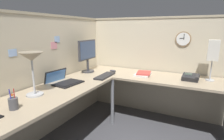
# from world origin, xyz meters

# --- Properties ---
(ground_plane) EXTENTS (6.80, 6.80, 0.00)m
(ground_plane) POSITION_xyz_m (0.00, 0.00, 0.00)
(ground_plane) COLOR #47474C
(cubicle_wall_back) EXTENTS (2.57, 0.12, 1.58)m
(cubicle_wall_back) POSITION_xyz_m (-0.36, 0.87, 0.79)
(cubicle_wall_back) COLOR beige
(cubicle_wall_back) RESTS_ON ground
(cubicle_wall_right) EXTENTS (0.12, 2.37, 1.58)m
(cubicle_wall_right) POSITION_xyz_m (0.87, -0.27, 0.79)
(cubicle_wall_right) COLOR beige
(cubicle_wall_right) RESTS_ON ground
(desk) EXTENTS (2.35, 2.15, 0.73)m
(desk) POSITION_xyz_m (-0.15, -0.05, 0.63)
(desk) COLOR tan
(desk) RESTS_ON ground
(monitor) EXTENTS (0.46, 0.20, 0.50)m
(monitor) POSITION_xyz_m (0.26, 0.64, 1.02)
(monitor) COLOR #38383D
(monitor) RESTS_ON desk
(laptop) EXTENTS (0.37, 0.41, 0.22)m
(laptop) POSITION_xyz_m (-0.38, 0.59, 0.75)
(laptop) COLOR black
(laptop) RESTS_ON desk
(keyboard) EXTENTS (0.44, 0.16, 0.02)m
(keyboard) POSITION_xyz_m (0.12, 0.26, 0.74)
(keyboard) COLOR #232326
(keyboard) RESTS_ON desk
(computer_mouse) EXTENTS (0.06, 0.10, 0.03)m
(computer_mouse) POSITION_xyz_m (0.43, 0.29, 0.75)
(computer_mouse) COLOR #38383D
(computer_mouse) RESTS_ON desk
(desk_lamp_dome) EXTENTS (0.24, 0.24, 0.44)m
(desk_lamp_dome) POSITION_xyz_m (-0.85, 0.54, 1.09)
(desk_lamp_dome) COLOR #B7BABF
(desk_lamp_dome) RESTS_ON desk
(pen_cup) EXTENTS (0.08, 0.08, 0.18)m
(pen_cup) POSITION_xyz_m (-1.17, 0.43, 0.78)
(pen_cup) COLOR #4C4C51
(pen_cup) RESTS_ON desk
(office_phone) EXTENTS (0.20, 0.22, 0.11)m
(office_phone) POSITION_xyz_m (0.46, -0.85, 0.77)
(office_phone) COLOR #232326
(office_phone) RESTS_ON desk
(book_stack) EXTENTS (0.30, 0.24, 0.04)m
(book_stack) POSITION_xyz_m (0.44, -0.20, 0.75)
(book_stack) COLOR silver
(book_stack) RESTS_ON desk
(desk_lamp_paper) EXTENTS (0.13, 0.13, 0.53)m
(desk_lamp_paper) POSITION_xyz_m (0.56, -1.08, 1.11)
(desk_lamp_paper) COLOR #B7BABF
(desk_lamp_paper) RESTS_ON desk
(wall_clock) EXTENTS (0.04, 0.22, 0.22)m
(wall_clock) POSITION_xyz_m (0.82, -0.68, 1.25)
(wall_clock) COLOR olive
(pinned_note_leftmost) EXTENTS (0.09, 0.00, 0.08)m
(pinned_note_leftmost) POSITION_xyz_m (-0.85, 0.82, 1.15)
(pinned_note_leftmost) COLOR #99B7E5
(pinned_note_middle) EXTENTS (0.09, 0.00, 0.09)m
(pinned_note_middle) POSITION_xyz_m (-0.19, 0.82, 1.26)
(pinned_note_middle) COLOR #99B7E5
(pinned_note_rightmost) EXTENTS (0.11, 0.00, 0.09)m
(pinned_note_rightmost) POSITION_xyz_m (-0.26, 0.82, 1.18)
(pinned_note_rightmost) COLOR pink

